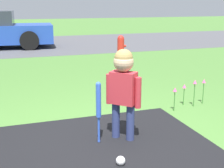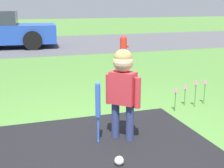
% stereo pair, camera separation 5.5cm
% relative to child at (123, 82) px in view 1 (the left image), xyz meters
% --- Properties ---
extents(ground_plane, '(60.00, 60.00, 0.00)m').
position_rel_child_xyz_m(ground_plane, '(-0.21, -0.16, -0.70)').
color(ground_plane, '#477533').
extents(street_strip, '(40.00, 6.00, 0.01)m').
position_rel_child_xyz_m(street_strip, '(-0.21, 9.26, -0.70)').
color(street_strip, '#4C4C51').
rests_on(street_strip, ground).
extents(child, '(0.33, 0.34, 1.08)m').
position_rel_child_xyz_m(child, '(0.00, 0.00, 0.00)').
color(child, navy).
rests_on(child, ground).
extents(baseball_bat, '(0.06, 0.06, 0.73)m').
position_rel_child_xyz_m(baseball_bat, '(-0.30, -0.01, -0.23)').
color(baseball_bat, blue).
rests_on(baseball_bat, ground).
extents(sports_ball, '(0.09, 0.09, 0.09)m').
position_rel_child_xyz_m(sports_ball, '(-0.25, -0.59, -0.65)').
color(sports_ball, white).
rests_on(sports_ball, ground).
extents(fire_hydrant, '(0.28, 0.25, 0.66)m').
position_rel_child_xyz_m(fire_hydrant, '(1.99, 5.37, -0.37)').
color(fire_hydrant, red).
rests_on(fire_hydrant, ground).
extents(flower_bed, '(0.67, 0.26, 0.43)m').
position_rel_child_xyz_m(flower_bed, '(1.41, 0.78, -0.38)').
color(flower_bed, '#38702D').
rests_on(flower_bed, ground).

